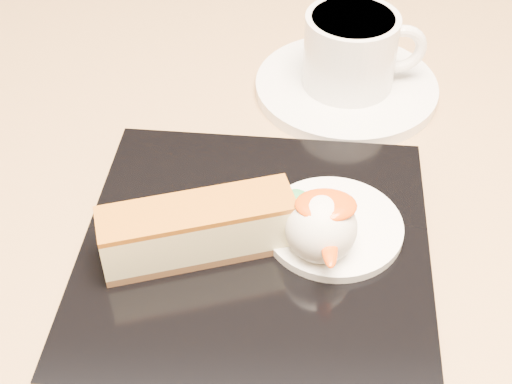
{
  "coord_description": "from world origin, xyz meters",
  "views": [
    {
      "loc": [
        0.03,
        -0.35,
        1.07
      ],
      "look_at": [
        0.02,
        -0.03,
        0.76
      ],
      "focal_mm": 50.0,
      "sensor_mm": 36.0,
      "label": 1
    }
  ],
  "objects_px": {
    "coffee_cup": "(352,49)",
    "table": "(230,335)",
    "cheesecake": "(198,230)",
    "ice_cream_scoop": "(321,228)",
    "saucer": "(346,87)",
    "dessert_plate": "(255,252)"
  },
  "relations": [
    {
      "from": "coffee_cup",
      "to": "table",
      "type": "bearing_deg",
      "value": -130.19
    },
    {
      "from": "cheesecake",
      "to": "ice_cream_scoop",
      "type": "height_order",
      "value": "ice_cream_scoop"
    },
    {
      "from": "cheesecake",
      "to": "saucer",
      "type": "distance_m",
      "value": 0.22
    },
    {
      "from": "cheesecake",
      "to": "dessert_plate",
      "type": "bearing_deg",
      "value": -7.69
    },
    {
      "from": "ice_cream_scoop",
      "to": "saucer",
      "type": "height_order",
      "value": "ice_cream_scoop"
    },
    {
      "from": "dessert_plate",
      "to": "cheesecake",
      "type": "height_order",
      "value": "cheesecake"
    },
    {
      "from": "dessert_plate",
      "to": "ice_cream_scoop",
      "type": "distance_m",
      "value": 0.05
    },
    {
      "from": "dessert_plate",
      "to": "coffee_cup",
      "type": "height_order",
      "value": "coffee_cup"
    },
    {
      "from": "saucer",
      "to": "coffee_cup",
      "type": "bearing_deg",
      "value": 5.11
    },
    {
      "from": "dessert_plate",
      "to": "saucer",
      "type": "distance_m",
      "value": 0.2
    },
    {
      "from": "dessert_plate",
      "to": "saucer",
      "type": "bearing_deg",
      "value": 69.09
    },
    {
      "from": "dessert_plate",
      "to": "coffee_cup",
      "type": "distance_m",
      "value": 0.2
    },
    {
      "from": "ice_cream_scoop",
      "to": "table",
      "type": "bearing_deg",
      "value": 139.25
    },
    {
      "from": "dessert_plate",
      "to": "ice_cream_scoop",
      "type": "relative_size",
      "value": 4.97
    },
    {
      "from": "table",
      "to": "saucer",
      "type": "height_order",
      "value": "saucer"
    },
    {
      "from": "table",
      "to": "saucer",
      "type": "relative_size",
      "value": 5.33
    },
    {
      "from": "coffee_cup",
      "to": "cheesecake",
      "type": "bearing_deg",
      "value": -124.59
    },
    {
      "from": "dessert_plate",
      "to": "cheesecake",
      "type": "bearing_deg",
      "value": -171.87
    },
    {
      "from": "ice_cream_scoop",
      "to": "coffee_cup",
      "type": "distance_m",
      "value": 0.19
    },
    {
      "from": "ice_cream_scoop",
      "to": "saucer",
      "type": "xyz_separation_m",
      "value": [
        0.03,
        0.19,
        -0.03
      ]
    },
    {
      "from": "table",
      "to": "ice_cream_scoop",
      "type": "distance_m",
      "value": 0.21
    },
    {
      "from": "coffee_cup",
      "to": "saucer",
      "type": "bearing_deg",
      "value": 180.0
    }
  ]
}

